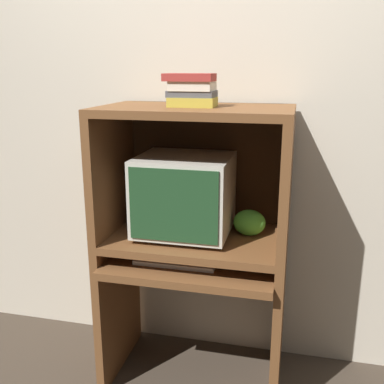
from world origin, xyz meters
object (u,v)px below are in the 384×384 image
at_px(keyboard, 176,261).
at_px(snack_bag, 249,223).
at_px(mouse, 230,265).
at_px(book_stack, 192,90).
at_px(crt_monitor, 184,195).

height_order(keyboard, snack_bag, snack_bag).
relative_size(mouse, snack_bag, 0.43).
distance_m(keyboard, book_stack, 0.78).
bearing_deg(book_stack, mouse, -28.83).
xyz_separation_m(mouse, snack_bag, (0.06, 0.18, 0.15)).
bearing_deg(book_stack, keyboard, -112.39).
height_order(crt_monitor, keyboard, crt_monitor).
relative_size(crt_monitor, mouse, 6.60).
xyz_separation_m(mouse, book_stack, (-0.20, 0.11, 0.77)).
bearing_deg(crt_monitor, book_stack, -14.79).
height_order(keyboard, book_stack, book_stack).
bearing_deg(mouse, book_stack, 151.17).
relative_size(keyboard, mouse, 5.77).
xyz_separation_m(crt_monitor, keyboard, (-0.01, -0.13, -0.29)).
xyz_separation_m(crt_monitor, mouse, (0.24, -0.12, -0.28)).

